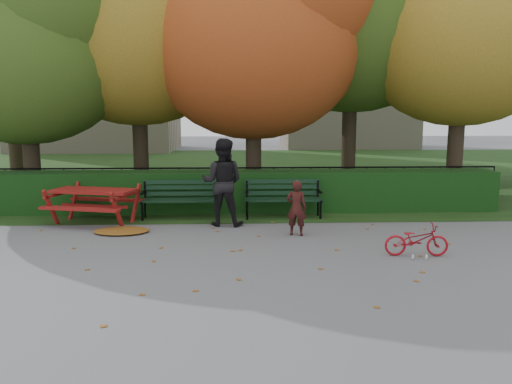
{
  "coord_description": "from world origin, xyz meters",
  "views": [
    {
      "loc": [
        -0.03,
        -7.84,
        2.44
      ],
      "look_at": [
        0.36,
        1.21,
        1.0
      ],
      "focal_mm": 35.0,
      "sensor_mm": 36.0,
      "label": 1
    }
  ],
  "objects_px": {
    "tree_c": "(266,22)",
    "tree_g": "(475,27)",
    "adult": "(222,182)",
    "bench_left": "(181,196)",
    "tree_e": "(479,13)",
    "picnic_table": "(94,197)",
    "bench_right": "(283,195)",
    "child": "(296,208)",
    "tree_b": "(147,5)",
    "tree_a": "(31,30)",
    "bicycle": "(416,240)",
    "tree_f": "(13,11)"
  },
  "relations": [
    {
      "from": "tree_c",
      "to": "tree_g",
      "type": "distance_m",
      "value": 8.43
    },
    {
      "from": "adult",
      "to": "bench_left",
      "type": "bearing_deg",
      "value": -28.18
    },
    {
      "from": "tree_e",
      "to": "picnic_table",
      "type": "height_order",
      "value": "tree_e"
    },
    {
      "from": "tree_g",
      "to": "bench_right",
      "type": "distance_m",
      "value": 10.61
    },
    {
      "from": "picnic_table",
      "to": "child",
      "type": "bearing_deg",
      "value": -1.9
    },
    {
      "from": "tree_b",
      "to": "picnic_table",
      "type": "height_order",
      "value": "tree_b"
    },
    {
      "from": "tree_g",
      "to": "adult",
      "type": "xyz_separation_m",
      "value": [
        -8.64,
        -6.86,
        -4.42
      ]
    },
    {
      "from": "tree_a",
      "to": "tree_g",
      "type": "distance_m",
      "value": 14.18
    },
    {
      "from": "tree_b",
      "to": "bicycle",
      "type": "relative_size",
      "value": 8.14
    },
    {
      "from": "tree_f",
      "to": "bicycle",
      "type": "distance_m",
      "value": 14.58
    },
    {
      "from": "tree_g",
      "to": "bench_right",
      "type": "relative_size",
      "value": 4.75
    },
    {
      "from": "tree_a",
      "to": "tree_b",
      "type": "relative_size",
      "value": 0.85
    },
    {
      "from": "tree_f",
      "to": "tree_g",
      "type": "bearing_deg",
      "value": 1.94
    },
    {
      "from": "tree_c",
      "to": "tree_f",
      "type": "bearing_deg",
      "value": 157.65
    },
    {
      "from": "tree_b",
      "to": "tree_a",
      "type": "bearing_deg",
      "value": -156.95
    },
    {
      "from": "bench_right",
      "to": "bicycle",
      "type": "distance_m",
      "value": 3.9
    },
    {
      "from": "tree_b",
      "to": "tree_e",
      "type": "relative_size",
      "value": 1.08
    },
    {
      "from": "bench_left",
      "to": "bench_right",
      "type": "height_order",
      "value": "same"
    },
    {
      "from": "bench_right",
      "to": "picnic_table",
      "type": "relative_size",
      "value": 0.86
    },
    {
      "from": "tree_a",
      "to": "bench_left",
      "type": "height_order",
      "value": "tree_a"
    },
    {
      "from": "tree_e",
      "to": "adult",
      "type": "height_order",
      "value": "tree_e"
    },
    {
      "from": "tree_f",
      "to": "bench_right",
      "type": "xyz_separation_m",
      "value": [
        8.23,
        -5.54,
        -5.17
      ]
    },
    {
      "from": "tree_f",
      "to": "child",
      "type": "distance_m",
      "value": 12.22
    },
    {
      "from": "bench_left",
      "to": "bicycle",
      "type": "relative_size",
      "value": 1.67
    },
    {
      "from": "tree_c",
      "to": "adult",
      "type": "distance_m",
      "value": 5.07
    },
    {
      "from": "adult",
      "to": "tree_b",
      "type": "bearing_deg",
      "value": -50.32
    },
    {
      "from": "tree_a",
      "to": "tree_b",
      "type": "distance_m",
      "value": 3.11
    },
    {
      "from": "tree_c",
      "to": "picnic_table",
      "type": "distance_m",
      "value": 6.44
    },
    {
      "from": "tree_b",
      "to": "bench_left",
      "type": "relative_size",
      "value": 4.88
    },
    {
      "from": "tree_b",
      "to": "tree_g",
      "type": "distance_m",
      "value": 11.19
    },
    {
      "from": "tree_g",
      "to": "bicycle",
      "type": "xyz_separation_m",
      "value": [
        -5.26,
        -9.41,
        -5.09
      ]
    },
    {
      "from": "tree_a",
      "to": "tree_b",
      "type": "xyz_separation_m",
      "value": [
        2.74,
        1.17,
        0.88
      ]
    },
    {
      "from": "tree_c",
      "to": "bench_left",
      "type": "distance_m",
      "value": 5.31
    },
    {
      "from": "child",
      "to": "tree_b",
      "type": "bearing_deg",
      "value": -38.37
    },
    {
      "from": "bench_right",
      "to": "child",
      "type": "bearing_deg",
      "value": -86.95
    },
    {
      "from": "tree_b",
      "to": "bench_left",
      "type": "bearing_deg",
      "value": -69.42
    },
    {
      "from": "child",
      "to": "bench_right",
      "type": "bearing_deg",
      "value": -72.28
    },
    {
      "from": "bicycle",
      "to": "bench_left",
      "type": "bearing_deg",
      "value": 57.09
    },
    {
      "from": "tree_c",
      "to": "adult",
      "type": "height_order",
      "value": "tree_c"
    },
    {
      "from": "tree_b",
      "to": "tree_e",
      "type": "xyz_separation_m",
      "value": [
        8.97,
        -0.98,
        -0.32
      ]
    },
    {
      "from": "tree_g",
      "to": "tree_c",
      "type": "bearing_deg",
      "value": -153.13
    },
    {
      "from": "tree_g",
      "to": "bicycle",
      "type": "distance_m",
      "value": 11.92
    },
    {
      "from": "bicycle",
      "to": "tree_f",
      "type": "bearing_deg",
      "value": 53.47
    },
    {
      "from": "picnic_table",
      "to": "tree_a",
      "type": "bearing_deg",
      "value": 145.05
    },
    {
      "from": "tree_c",
      "to": "bicycle",
      "type": "xyz_separation_m",
      "value": [
        2.24,
        -5.61,
        -4.54
      ]
    },
    {
      "from": "tree_b",
      "to": "tree_c",
      "type": "xyz_separation_m",
      "value": [
        3.28,
        -0.78,
        -0.58
      ]
    },
    {
      "from": "tree_c",
      "to": "bicycle",
      "type": "bearing_deg",
      "value": -68.19
    },
    {
      "from": "tree_a",
      "to": "bench_left",
      "type": "xyz_separation_m",
      "value": [
        3.89,
        -1.88,
        -4.0
      ]
    },
    {
      "from": "tree_e",
      "to": "tree_f",
      "type": "relative_size",
      "value": 0.89
    },
    {
      "from": "tree_g",
      "to": "tree_f",
      "type": "bearing_deg",
      "value": -178.06
    }
  ]
}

